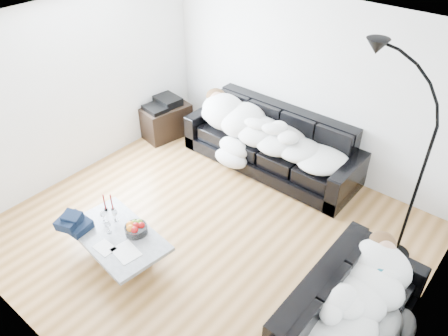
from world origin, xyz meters
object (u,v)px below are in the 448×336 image
Objects in this scene: fruit_bowl at (136,228)px; candle_left at (104,203)px; av_cabinet at (165,120)px; candle_right at (112,203)px; sleeper_right at (352,303)px; shoes at (312,300)px; sofa_right at (348,318)px; wine_glass_c at (108,227)px; sleeper_back at (270,132)px; floor_lamp at (419,183)px; coffee_table at (119,246)px; stereo at (164,103)px; sofa_back at (271,142)px; wine_glass_b at (103,217)px; wine_glass_a at (115,215)px.

fruit_bowl is 1.09× the size of candle_left.
candle_right is at bearing -48.52° from av_cabinet.
shoes is at bearing 64.49° from sleeper_right.
sofa_right is 12.22× the size of wine_glass_c.
floor_lamp is at bearing -12.49° from sleeper_back.
sleeper_right is 10.47× the size of wine_glass_c.
candle_left is at bearing -128.21° from floor_lamp.
fruit_bowl is 3.25m from floor_lamp.
sleeper_back is 8.79× the size of fruit_bowl.
fruit_bowl is 0.55m from candle_right.
floor_lamp is at bearing 40.33° from coffee_table.
sofa_back is at bearing 19.13° from stereo.
floor_lamp is at bearing 33.27° from candle_left.
wine_glass_b is (-2.95, -0.63, -0.18)m from sleeper_right.
sleeper_back is at bearing 17.72° from stereo.
sleeper_right is 1.37× the size of coffee_table.
sleeper_right is at bearing 11.34° from fruit_bowl.
sleeper_back is 9.57× the size of candle_left.
stereo is (-1.20, 2.20, 0.13)m from candle_left.
candle_right is (-3.04, -0.42, 0.08)m from sofa_right.
sofa_right is 2.55m from fruit_bowl.
wine_glass_b is 0.96× the size of wine_glass_c.
fruit_bowl is at bearing 101.34° from sofa_right.
coffee_table is 0.41m from wine_glass_b.
stereo is (-1.97, -0.32, -0.04)m from sleeper_back.
sleeper_back reaches higher than fruit_bowl.
wine_glass_a is 0.21m from candle_right.
wine_glass_c is 0.67× the size of candle_left.
stereo is (-1.45, 2.24, 0.17)m from wine_glass_a.
av_cabinet is (-1.97, -0.37, -0.18)m from sofa_back.
candle_right is (-0.29, 0.29, 0.04)m from wine_glass_c.
sofa_back is at bearing 48.21° from sleeper_right.
sofa_right is 3.11m from sleeper_back.
coffee_table is (-0.31, -2.77, -0.27)m from sofa_back.
fruit_bowl is at bearing -42.20° from stereo.
candle_right is (-0.09, 0.21, 0.04)m from wine_glass_b.
coffee_table is at bearing -36.72° from wine_glass_a.
sofa_back reaches higher than shoes.
wine_glass_a is 2.68m from av_cabinet.
sofa_right is 3.07m from candle_right.
coffee_table is 0.37m from wine_glass_a.
sleeper_back is at bearing 86.39° from fruit_bowl.
sofa_back is 2.66m from wine_glass_a.
wine_glass_c is (0.20, -0.08, 0.00)m from wine_glass_b.
sleeper_back reaches higher than coffee_table.
stereo is (-1.66, 2.40, 0.44)m from coffee_table.
sofa_back reaches higher than candle_left.
coffee_table is (-2.65, -0.68, -0.45)m from sleeper_right.
coffee_table is 0.35m from fruit_bowl.
fruit_bowl is at bearing 38.70° from wine_glass_c.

